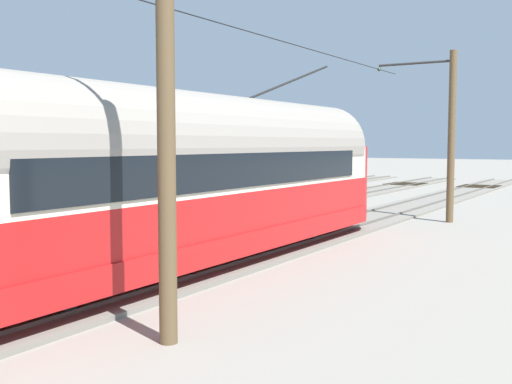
{
  "coord_description": "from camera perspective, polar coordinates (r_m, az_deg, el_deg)",
  "views": [
    {
      "loc": [
        -14.15,
        13.68,
        3.08
      ],
      "look_at": [
        -5.67,
        -0.24,
        1.79
      ],
      "focal_mm": 43.46,
      "sensor_mm": 36.0,
      "label": 1
    }
  ],
  "objects": [
    {
      "name": "catenary_pole_foreground",
      "position": [
        25.18,
        17.34,
        5.25
      ],
      "size": [
        3.19,
        0.28,
        6.63
      ],
      "color": "brown",
      "rests_on": "ground"
    },
    {
      "name": "track_adjacent_siding",
      "position": [
        20.13,
        -13.86,
        -4.27
      ],
      "size": [
        2.8,
        80.0,
        0.18
      ],
      "color": "slate",
      "rests_on": "ground"
    },
    {
      "name": "track_streetcar_siding",
      "position": [
        16.9,
        -1.36,
        -5.81
      ],
      "size": [
        2.8,
        80.0,
        0.18
      ],
      "color": "slate",
      "rests_on": "ground"
    },
    {
      "name": "ground_plane",
      "position": [
        19.92,
        -14.5,
        -4.53
      ],
      "size": [
        220.0,
        220.0,
        0.0
      ],
      "primitive_type": "plane",
      "color": "gray"
    },
    {
      "name": "catenary_pole_mid_near",
      "position": [
        9.52,
        -8.75,
        6.94
      ],
      "size": [
        3.19,
        0.28,
        6.63
      ],
      "color": "brown",
      "rests_on": "ground"
    },
    {
      "name": "vintage_streetcar",
      "position": [
        15.14,
        -5.13,
        1.4
      ],
      "size": [
        2.65,
        17.66,
        5.52
      ],
      "color": "red",
      "rests_on": "ground"
    }
  ]
}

